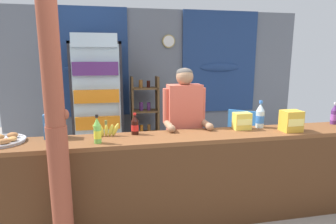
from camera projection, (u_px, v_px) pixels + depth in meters
ground_plane at (180, 185)px, 3.73m from camera, size 7.73×7.73×0.00m
back_wall_curtained at (157, 77)px, 5.25m from camera, size 5.46×0.22×2.51m
stall_counter at (190, 173)px, 2.73m from camera, size 3.79×0.44×0.91m
timber_post at (56, 132)px, 2.13m from camera, size 0.18×0.16×2.31m
drink_fridge at (98, 93)px, 4.51m from camera, size 0.78×0.67×2.01m
bottle_shelf_rack at (145, 113)px, 4.94m from camera, size 0.48×0.28×1.33m
plastic_lawn_chair at (243, 132)px, 4.48m from camera, size 0.62×0.62×0.86m
shopkeeper at (184, 120)px, 3.14m from camera, size 0.48×0.42×1.55m
soda_bottle_water at (260, 116)px, 3.04m from camera, size 0.09×0.09×0.29m
soda_bottle_lime_soda at (97, 131)px, 2.49m from camera, size 0.07×0.07×0.26m
soda_bottle_cola at (135, 125)px, 2.77m from camera, size 0.07×0.07×0.22m
soda_bottle_grape_soda at (334, 115)px, 3.20m from camera, size 0.07×0.07×0.25m
snack_box_biscuit at (55, 126)px, 2.64m from camera, size 0.18×0.11×0.23m
snack_box_instant_noodle at (242, 121)px, 2.97m from camera, size 0.18×0.12×0.18m
snack_box_choco_powder at (291, 121)px, 2.89m from camera, size 0.19×0.16×0.22m
pastry_tray at (1, 141)px, 2.51m from camera, size 0.42×0.42×0.07m
banana_bunch at (106, 130)px, 2.72m from camera, size 0.28×0.05×0.16m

